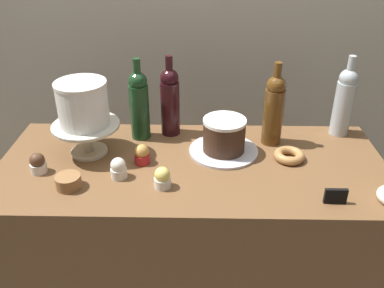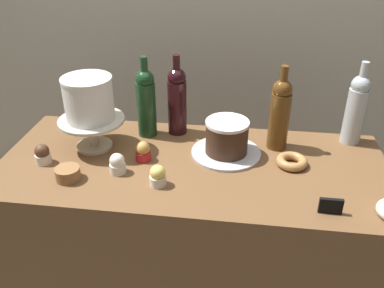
# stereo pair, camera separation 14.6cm
# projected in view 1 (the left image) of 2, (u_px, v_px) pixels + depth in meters

# --- Properties ---
(back_wall) EXTENTS (6.00, 0.05, 2.60)m
(back_wall) POSITION_uv_depth(u_px,v_px,m) (196.00, 2.00, 2.07)
(back_wall) COLOR #BCB7A8
(back_wall) RESTS_ON ground_plane
(display_counter) EXTENTS (1.40, 0.61, 0.90)m
(display_counter) POSITION_uv_depth(u_px,v_px,m) (192.00, 255.00, 1.72)
(display_counter) COLOR brown
(display_counter) RESTS_ON ground_plane
(cake_stand_pedestal) EXTENTS (0.25, 0.25, 0.12)m
(cake_stand_pedestal) POSITION_uv_depth(u_px,v_px,m) (87.00, 133.00, 1.52)
(cake_stand_pedestal) COLOR beige
(cake_stand_pedestal) RESTS_ON display_counter
(white_layer_cake) EXTENTS (0.18, 0.18, 0.16)m
(white_layer_cake) POSITION_uv_depth(u_px,v_px,m) (83.00, 104.00, 1.47)
(white_layer_cake) COLOR white
(white_layer_cake) RESTS_ON cake_stand_pedestal
(silver_serving_platter) EXTENTS (0.26, 0.26, 0.01)m
(silver_serving_platter) POSITION_uv_depth(u_px,v_px,m) (224.00, 151.00, 1.57)
(silver_serving_platter) COLOR silver
(silver_serving_platter) RESTS_ON display_counter
(chocolate_round_cake) EXTENTS (0.16, 0.16, 0.13)m
(chocolate_round_cake) POSITION_uv_depth(u_px,v_px,m) (224.00, 135.00, 1.53)
(chocolate_round_cake) COLOR #3D2619
(chocolate_round_cake) RESTS_ON silver_serving_platter
(wine_bottle_clear) EXTENTS (0.08, 0.08, 0.33)m
(wine_bottle_clear) POSITION_uv_depth(u_px,v_px,m) (344.00, 101.00, 1.63)
(wine_bottle_clear) COLOR #B2BCC1
(wine_bottle_clear) RESTS_ON display_counter
(wine_bottle_dark_red) EXTENTS (0.08, 0.08, 0.33)m
(wine_bottle_dark_red) POSITION_uv_depth(u_px,v_px,m) (170.00, 100.00, 1.63)
(wine_bottle_dark_red) COLOR black
(wine_bottle_dark_red) RESTS_ON display_counter
(wine_bottle_amber) EXTENTS (0.08, 0.08, 0.33)m
(wine_bottle_amber) POSITION_uv_depth(u_px,v_px,m) (274.00, 109.00, 1.57)
(wine_bottle_amber) COLOR #5B3814
(wine_bottle_amber) RESTS_ON display_counter
(wine_bottle_green) EXTENTS (0.08, 0.08, 0.33)m
(wine_bottle_green) POSITION_uv_depth(u_px,v_px,m) (139.00, 104.00, 1.60)
(wine_bottle_green) COLOR #193D1E
(wine_bottle_green) RESTS_ON display_counter
(cupcake_caramel) EXTENTS (0.06, 0.06, 0.07)m
(cupcake_caramel) POSITION_uv_depth(u_px,v_px,m) (142.00, 154.00, 1.49)
(cupcake_caramel) COLOR red
(cupcake_caramel) RESTS_ON display_counter
(cupcake_lemon) EXTENTS (0.06, 0.06, 0.07)m
(cupcake_lemon) POSITION_uv_depth(u_px,v_px,m) (162.00, 178.00, 1.35)
(cupcake_lemon) COLOR white
(cupcake_lemon) RESTS_ON display_counter
(cupcake_vanilla) EXTENTS (0.06, 0.06, 0.07)m
(cupcake_vanilla) POSITION_uv_depth(u_px,v_px,m) (118.00, 168.00, 1.41)
(cupcake_vanilla) COLOR white
(cupcake_vanilla) RESTS_ON display_counter
(cupcake_chocolate) EXTENTS (0.06, 0.06, 0.07)m
(cupcake_chocolate) POSITION_uv_depth(u_px,v_px,m) (38.00, 163.00, 1.43)
(cupcake_chocolate) COLOR white
(cupcake_chocolate) RESTS_ON display_counter
(donut_maple) EXTENTS (0.11, 0.11, 0.03)m
(donut_maple) POSITION_uv_depth(u_px,v_px,m) (289.00, 156.00, 1.52)
(donut_maple) COLOR #B27F47
(donut_maple) RESTS_ON display_counter
(cookie_stack) EXTENTS (0.08, 0.08, 0.04)m
(cookie_stack) POSITION_uv_depth(u_px,v_px,m) (68.00, 182.00, 1.36)
(cookie_stack) COLOR olive
(cookie_stack) RESTS_ON display_counter
(price_sign_chalkboard) EXTENTS (0.07, 0.01, 0.05)m
(price_sign_chalkboard) POSITION_uv_depth(u_px,v_px,m) (336.00, 196.00, 1.28)
(price_sign_chalkboard) COLOR black
(price_sign_chalkboard) RESTS_ON display_counter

